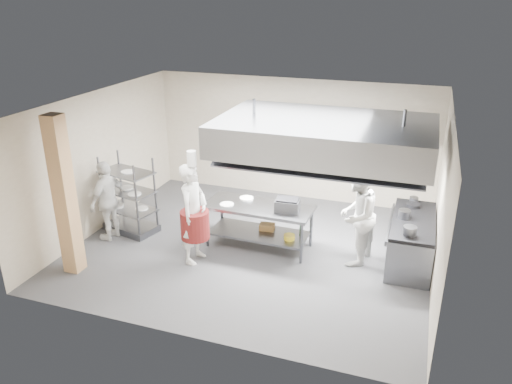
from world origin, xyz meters
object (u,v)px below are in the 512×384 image
(pass_rack, at_px, (129,195))
(griddle, at_px, (287,205))
(island, at_px, (259,226))
(cooking_range, at_px, (411,242))
(chef_head, at_px, (194,214))
(chef_line, at_px, (357,215))
(stockpot, at_px, (404,214))
(chef_plating, at_px, (108,200))

(pass_rack, relative_size, griddle, 3.62)
(island, xyz_separation_m, cooking_range, (2.98, 0.38, -0.04))
(island, height_order, pass_rack, pass_rack)
(chef_head, xyz_separation_m, chef_line, (2.94, 0.95, -0.01))
(chef_head, bearing_deg, stockpot, -67.65)
(cooking_range, bearing_deg, chef_plating, -170.31)
(pass_rack, xyz_separation_m, chef_head, (1.89, -0.71, 0.15))
(chef_line, bearing_deg, chef_plating, -70.41)
(cooking_range, bearing_deg, griddle, -170.03)
(island, xyz_separation_m, pass_rack, (-2.89, -0.22, 0.39))
(chef_plating, xyz_separation_m, griddle, (3.70, 0.62, 0.16))
(chef_head, bearing_deg, cooking_range, -68.45)
(island, distance_m, cooking_range, 3.00)
(island, height_order, chef_head, chef_head)
(island, bearing_deg, griddle, -2.22)
(griddle, height_order, stockpot, griddle)
(island, xyz_separation_m, chef_line, (1.94, 0.01, 0.53))
(chef_line, bearing_deg, stockpot, 125.31)
(cooking_range, height_order, chef_plating, chef_plating)
(island, distance_m, chef_head, 1.47)
(griddle, bearing_deg, island, 170.83)
(chef_line, xyz_separation_m, griddle, (-1.34, -0.05, 0.04))
(chef_line, height_order, griddle, chef_line)
(chef_plating, distance_m, stockpot, 5.98)
(island, bearing_deg, chef_line, 1.79)
(griddle, bearing_deg, chef_plating, -175.95)
(pass_rack, xyz_separation_m, chef_plating, (-0.21, -0.44, 0.02))
(chef_head, bearing_deg, griddle, -57.47)
(chef_line, bearing_deg, pass_rack, -75.23)
(pass_rack, bearing_deg, chef_plating, -102.77)
(island, distance_m, griddle, 0.83)
(chef_line, bearing_deg, cooking_range, 121.61)
(island, height_order, stockpot, stockpot)
(cooking_range, xyz_separation_m, griddle, (-2.38, -0.42, 0.60))
(chef_plating, bearing_deg, stockpot, 107.43)
(chef_plating, relative_size, stockpot, 7.31)
(island, bearing_deg, cooking_range, 8.74)
(island, height_order, cooking_range, island)
(stockpot, bearing_deg, island, -172.33)
(cooking_range, relative_size, stockpot, 8.50)
(island, bearing_deg, chef_head, -135.47)
(pass_rack, bearing_deg, griddle, 16.00)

